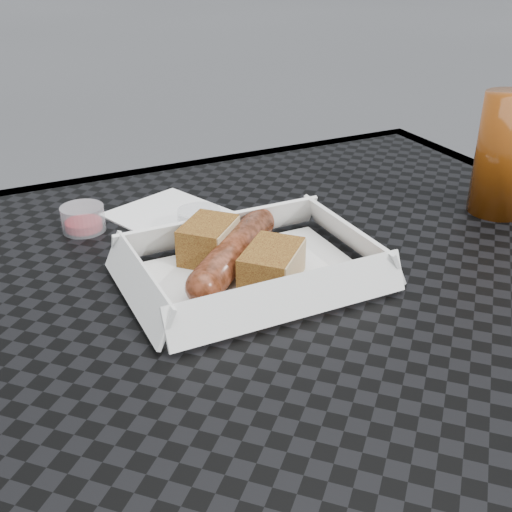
{
  "coord_description": "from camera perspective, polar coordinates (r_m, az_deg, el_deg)",
  "views": [
    {
      "loc": [
        -0.31,
        -0.48,
        1.07
      ],
      "look_at": [
        -0.07,
        0.02,
        0.78
      ],
      "focal_mm": 45.0,
      "sensor_mm": 36.0,
      "label": 1
    }
  ],
  "objects": [
    {
      "name": "patio_table",
      "position": [
        0.7,
        5.78,
        -7.37
      ],
      "size": [
        0.8,
        0.8,
        0.74
      ],
      "color": "black",
      "rests_on": "ground"
    },
    {
      "name": "condiment_cup_sauce",
      "position": [
        0.77,
        -15.12,
        3.23
      ],
      "size": [
        0.05,
        0.05,
        0.03
      ],
      "primitive_type": "cylinder",
      "color": "maroon",
      "rests_on": "patio_table"
    },
    {
      "name": "drink_glass",
      "position": [
        0.83,
        21.3,
        8.38
      ],
      "size": [
        0.07,
        0.07,
        0.15
      ],
      "primitive_type": "cylinder",
      "color": "#652C08",
      "rests_on": "patio_table"
    },
    {
      "name": "food_tray",
      "position": [
        0.65,
        -0.39,
        -1.82
      ],
      "size": [
        0.22,
        0.15,
        0.0
      ],
      "primitive_type": "cube",
      "color": "white",
      "rests_on": "patio_table"
    },
    {
      "name": "veg_garnish",
      "position": [
        0.63,
        6.09,
        -2.55
      ],
      "size": [
        0.03,
        0.03,
        0.0
      ],
      "color": "#FF530B",
      "rests_on": "food_tray"
    },
    {
      "name": "bratwurst",
      "position": [
        0.66,
        -1.97,
        0.39
      ],
      "size": [
        0.14,
        0.14,
        0.04
      ],
      "rotation": [
        0.0,
        0.0,
        0.77
      ],
      "color": "maroon",
      "rests_on": "food_tray"
    },
    {
      "name": "bread_near",
      "position": [
        0.68,
        -4.26,
        1.41
      ],
      "size": [
        0.08,
        0.08,
        0.04
      ],
      "primitive_type": "cube",
      "rotation": [
        0.0,
        0.0,
        0.77
      ],
      "color": "brown",
      "rests_on": "food_tray"
    },
    {
      "name": "condiment_cup_empty",
      "position": [
        0.74,
        -5.05,
        3.02
      ],
      "size": [
        0.05,
        0.05,
        0.03
      ],
      "primitive_type": "cylinder",
      "color": "silver",
      "rests_on": "patio_table"
    },
    {
      "name": "napkin",
      "position": [
        0.8,
        -7.88,
        3.74
      ],
      "size": [
        0.16,
        0.16,
        0.0
      ],
      "primitive_type": "cube",
      "rotation": [
        0.0,
        0.0,
        0.37
      ],
      "color": "white",
      "rests_on": "patio_table"
    },
    {
      "name": "bread_far",
      "position": [
        0.63,
        1.39,
        -0.82
      ],
      "size": [
        0.08,
        0.08,
        0.04
      ],
      "primitive_type": "cube",
      "rotation": [
        0.0,
        0.0,
        0.77
      ],
      "color": "brown",
      "rests_on": "food_tray"
    }
  ]
}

